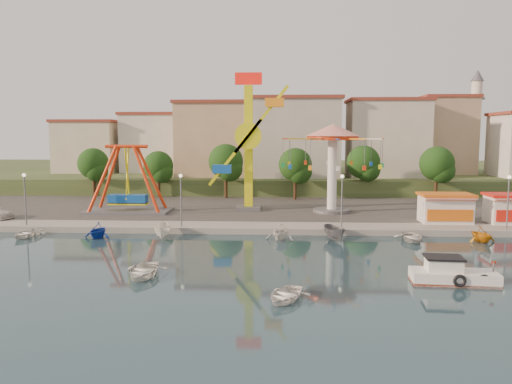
# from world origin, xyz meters

# --- Properties ---
(ground) EXTENTS (200.00, 200.00, 0.00)m
(ground) POSITION_xyz_m (0.00, 0.00, 0.00)
(ground) COLOR #142D37
(ground) RESTS_ON ground
(quay_deck) EXTENTS (200.00, 100.00, 0.60)m
(quay_deck) POSITION_xyz_m (0.00, 62.00, 0.30)
(quay_deck) COLOR #9E998E
(quay_deck) RESTS_ON ground
(asphalt_pad) EXTENTS (90.00, 28.00, 0.01)m
(asphalt_pad) POSITION_xyz_m (0.00, 30.00, 0.60)
(asphalt_pad) COLOR #4C4944
(asphalt_pad) RESTS_ON quay_deck
(hill_terrace) EXTENTS (200.00, 60.00, 3.00)m
(hill_terrace) POSITION_xyz_m (0.00, 67.00, 1.50)
(hill_terrace) COLOR #384C26
(hill_terrace) RESTS_ON ground
(pirate_ship_ride) EXTENTS (10.00, 5.00, 8.00)m
(pirate_ship_ride) POSITION_xyz_m (-16.13, 21.75, 4.39)
(pirate_ship_ride) COLOR #59595E
(pirate_ship_ride) RESTS_ON quay_deck
(kamikaze_tower) EXTENTS (6.52, 3.10, 16.50)m
(kamikaze_tower) POSITION_xyz_m (-1.61, 24.02, 8.50)
(kamikaze_tower) COLOR #59595E
(kamikaze_tower) RESTS_ON quay_deck
(wave_swinger) EXTENTS (11.60, 11.60, 10.40)m
(wave_swinger) POSITION_xyz_m (8.02, 22.94, 8.20)
(wave_swinger) COLOR #59595E
(wave_swinger) RESTS_ON quay_deck
(booth_left) EXTENTS (5.40, 3.78, 3.08)m
(booth_left) POSITION_xyz_m (19.19, 16.49, 2.16)
(booth_left) COLOR white
(booth_left) RESTS_ON quay_deck
(lamp_post_0) EXTENTS (0.14, 0.14, 5.00)m
(lamp_post_0) POSITION_xyz_m (-24.00, 13.00, 3.10)
(lamp_post_0) COLOR #59595E
(lamp_post_0) RESTS_ON quay_deck
(lamp_post_1) EXTENTS (0.14, 0.14, 5.00)m
(lamp_post_1) POSITION_xyz_m (-8.00, 13.00, 3.10)
(lamp_post_1) COLOR #59595E
(lamp_post_1) RESTS_ON quay_deck
(lamp_post_2) EXTENTS (0.14, 0.14, 5.00)m
(lamp_post_2) POSITION_xyz_m (8.00, 13.00, 3.10)
(lamp_post_2) COLOR #59595E
(lamp_post_2) RESTS_ON quay_deck
(lamp_post_3) EXTENTS (0.14, 0.14, 5.00)m
(lamp_post_3) POSITION_xyz_m (24.00, 13.00, 3.10)
(lamp_post_3) COLOR #59595E
(lamp_post_3) RESTS_ON quay_deck
(tree_0) EXTENTS (4.60, 4.60, 7.19)m
(tree_0) POSITION_xyz_m (-26.00, 36.98, 5.47)
(tree_0) COLOR #382314
(tree_0) RESTS_ON quay_deck
(tree_1) EXTENTS (4.35, 4.35, 6.80)m
(tree_1) POSITION_xyz_m (-16.00, 36.24, 5.20)
(tree_1) COLOR #382314
(tree_1) RESTS_ON quay_deck
(tree_2) EXTENTS (5.02, 5.02, 7.85)m
(tree_2) POSITION_xyz_m (-6.00, 35.81, 5.92)
(tree_2) COLOR #382314
(tree_2) RESTS_ON quay_deck
(tree_3) EXTENTS (4.68, 4.68, 7.32)m
(tree_3) POSITION_xyz_m (4.00, 34.36, 5.55)
(tree_3) COLOR #382314
(tree_3) RESTS_ON quay_deck
(tree_4) EXTENTS (4.86, 4.86, 7.60)m
(tree_4) POSITION_xyz_m (14.00, 37.35, 5.75)
(tree_4) COLOR #382314
(tree_4) RESTS_ON quay_deck
(tree_5) EXTENTS (4.83, 4.83, 7.54)m
(tree_5) POSITION_xyz_m (24.00, 35.54, 5.71)
(tree_5) COLOR #382314
(tree_5) RESTS_ON quay_deck
(building_0) EXTENTS (9.26, 9.53, 11.87)m
(building_0) POSITION_xyz_m (-33.37, 46.06, 8.93)
(building_0) COLOR beige
(building_0) RESTS_ON hill_terrace
(building_1) EXTENTS (12.33, 9.01, 8.63)m
(building_1) POSITION_xyz_m (-21.33, 51.38, 7.32)
(building_1) COLOR silver
(building_1) RESTS_ON hill_terrace
(building_2) EXTENTS (11.95, 9.28, 11.23)m
(building_2) POSITION_xyz_m (-8.19, 51.96, 8.62)
(building_2) COLOR tan
(building_2) RESTS_ON hill_terrace
(building_3) EXTENTS (12.59, 10.50, 9.20)m
(building_3) POSITION_xyz_m (5.60, 48.80, 7.60)
(building_3) COLOR beige
(building_3) RESTS_ON hill_terrace
(building_4) EXTENTS (10.75, 9.23, 9.24)m
(building_4) POSITION_xyz_m (19.07, 52.20, 7.62)
(building_4) COLOR beige
(building_4) RESTS_ON hill_terrace
(building_5) EXTENTS (12.77, 10.96, 11.21)m
(building_5) POSITION_xyz_m (32.37, 50.33, 8.61)
(building_5) COLOR tan
(building_5) RESTS_ON hill_terrace
(minaret) EXTENTS (2.80, 2.80, 18.00)m
(minaret) POSITION_xyz_m (36.00, 54.00, 12.55)
(minaret) COLOR silver
(minaret) RESTS_ON hill_terrace
(cabin_motorboat) EXTENTS (5.66, 2.52, 1.94)m
(cabin_motorboat) POSITION_xyz_m (13.30, -3.35, 0.52)
(cabin_motorboat) COLOR white
(cabin_motorboat) RESTS_ON ground
(rowboat_a) EXTENTS (3.03, 4.18, 0.85)m
(rowboat_a) POSITION_xyz_m (-7.53, -2.82, 0.43)
(rowboat_a) COLOR white
(rowboat_a) RESTS_ON ground
(rowboat_b) EXTENTS (3.59, 4.12, 0.71)m
(rowboat_b) POSITION_xyz_m (2.26, -7.34, 0.36)
(rowboat_b) COLOR white
(rowboat_b) RESTS_ON ground
(moored_boat_0) EXTENTS (3.02, 3.89, 0.74)m
(moored_boat_0) POSITION_xyz_m (-22.39, 9.80, 0.37)
(moored_boat_0) COLOR silver
(moored_boat_0) RESTS_ON ground
(moored_boat_1) EXTENTS (2.85, 3.19, 1.52)m
(moored_boat_1) POSITION_xyz_m (-15.39, 9.80, 0.76)
(moored_boat_1) COLOR #1233A6
(moored_boat_1) RESTS_ON ground
(moored_boat_2) EXTENTS (1.89, 3.89, 1.44)m
(moored_boat_2) POSITION_xyz_m (-9.14, 9.80, 0.72)
(moored_boat_2) COLOR silver
(moored_boat_2) RESTS_ON ground
(moored_boat_4) EXTENTS (3.41, 3.70, 1.62)m
(moored_boat_4) POSITION_xyz_m (1.96, 9.80, 0.81)
(moored_boat_4) COLOR silver
(moored_boat_4) RESTS_ON ground
(moored_boat_5) EXTENTS (2.39, 3.89, 1.41)m
(moored_boat_5) POSITION_xyz_m (7.01, 9.80, 0.71)
(moored_boat_5) COLOR #57575C
(moored_boat_5) RESTS_ON ground
(moored_boat_6) EXTENTS (2.69, 3.75, 0.77)m
(moored_boat_6) POSITION_xyz_m (14.06, 9.80, 0.39)
(moored_boat_6) COLOR silver
(moored_boat_6) RESTS_ON ground
(moored_boat_7) EXTENTS (3.15, 3.41, 1.49)m
(moored_boat_7) POSITION_xyz_m (20.34, 9.80, 0.74)
(moored_boat_7) COLOR orange
(moored_boat_7) RESTS_ON ground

